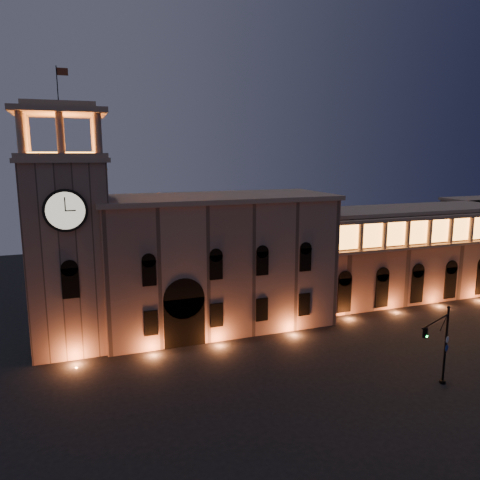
{
  "coord_description": "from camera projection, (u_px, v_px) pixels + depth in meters",
  "views": [
    {
      "loc": [
        -19.89,
        -36.25,
        23.0
      ],
      "look_at": [
        -0.93,
        16.0,
        12.64
      ],
      "focal_mm": 35.0,
      "sensor_mm": 36.0,
      "label": 1
    }
  ],
  "objects": [
    {
      "name": "government_building",
      "position": [
        217.0,
        261.0,
        62.35
      ],
      "size": [
        30.8,
        12.8,
        17.6
      ],
      "color": "#8D6C5C",
      "rests_on": "ground"
    },
    {
      "name": "traffic_light",
      "position": [
        442.0,
        346.0,
        45.97
      ],
      "size": [
        5.53,
        2.69,
        8.21
      ],
      "rotation": [
        0.0,
        0.0,
        0.42
      ],
      "color": "black",
      "rests_on": "ground"
    },
    {
      "name": "colonnade_wing",
      "position": [
        414.0,
        251.0,
        75.87
      ],
      "size": [
        40.6,
        11.5,
        14.5
      ],
      "color": "#886657",
      "rests_on": "ground"
    },
    {
      "name": "clock_tower",
      "position": [
        68.0,
        244.0,
        54.6
      ],
      "size": [
        9.8,
        9.8,
        32.4
      ],
      "color": "#8D6C5C",
      "rests_on": "ground"
    },
    {
      "name": "ground",
      "position": [
        307.0,
        399.0,
        44.38
      ],
      "size": [
        160.0,
        160.0,
        0.0
      ],
      "primitive_type": "plane",
      "color": "black",
      "rests_on": "ground"
    }
  ]
}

